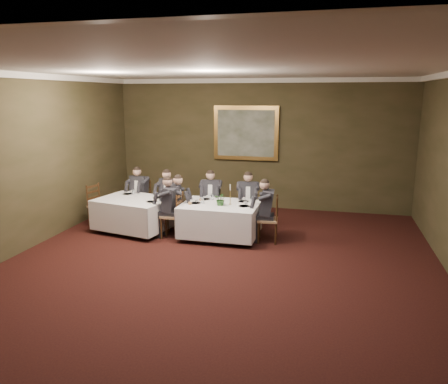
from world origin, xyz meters
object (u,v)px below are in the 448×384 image
at_px(chair_main_backright, 248,216).
at_px(candlestick, 230,197).
at_px(table_second, 134,212).
at_px(chair_sec_endleft, 100,214).
at_px(diner_sec_endright, 172,214).
at_px(chair_sec_backright, 170,213).
at_px(diner_sec_backleft, 140,200).
at_px(chair_main_endright, 268,229).
at_px(diner_main_backright, 248,207).
at_px(chair_main_backleft, 211,214).
at_px(chair_main_endleft, 175,222).
at_px(diner_main_endleft, 175,212).
at_px(table_main, 220,218).
at_px(diner_main_backleft, 211,205).
at_px(centerpiece, 221,199).
at_px(chair_sec_backleft, 141,209).
at_px(diner_sec_backright, 170,203).
at_px(diner_main_endright, 268,218).
at_px(painting, 246,133).
at_px(chair_sec_endright, 173,224).

height_order(chair_main_backright, candlestick, candlestick).
relative_size(table_second, chair_sec_endleft, 1.83).
bearing_deg(diner_sec_endright, chair_sec_backright, 23.81).
bearing_deg(diner_sec_backleft, chair_main_endright, 173.84).
xyz_separation_m(diner_main_backright, chair_sec_backright, (-1.89, -0.12, -0.23)).
height_order(chair_main_backleft, diner_sec_endright, diner_sec_endright).
xyz_separation_m(chair_main_endleft, diner_main_endleft, (0.01, 0.00, 0.23)).
relative_size(chair_sec_backright, chair_sec_endleft, 1.00).
xyz_separation_m(diner_main_endleft, diner_sec_backleft, (-1.25, 0.88, 0.00)).
distance_m(chair_main_endleft, chair_sec_backright, 0.82).
bearing_deg(table_main, diner_main_endleft, 179.70).
relative_size(diner_main_backleft, centerpiece, 4.49).
relative_size(chair_main_endleft, chair_sec_backleft, 1.00).
bearing_deg(diner_sec_backright, diner_sec_endright, 131.40).
relative_size(diner_main_backleft, chair_sec_backleft, 1.35).
bearing_deg(table_second, diner_sec_backleft, 106.40).
distance_m(chair_main_endleft, diner_main_endleft, 0.23).
bearing_deg(chair_sec_endleft, candlestick, 102.78).
bearing_deg(diner_main_endright, centerpiece, 90.95).
distance_m(table_second, centerpiece, 2.13).
bearing_deg(diner_sec_backright, chair_sec_endleft, 35.50).
distance_m(chair_main_endleft, painting, 3.49).
bearing_deg(chair_main_backleft, chair_main_backright, 172.41).
bearing_deg(diner_main_endleft, diner_sec_endright, -11.33).
bearing_deg(chair_sec_backleft, diner_main_endright, 173.58).
xyz_separation_m(diner_main_endleft, diner_sec_backright, (-0.40, 0.71, 0.00)).
height_order(diner_sec_endright, candlestick, diner_sec_endright).
height_order(diner_main_backright, diner_main_endright, same).
bearing_deg(diner_sec_backleft, table_main, 167.60).
bearing_deg(table_main, candlestick, 5.44).
relative_size(table_main, chair_sec_backright, 1.67).
distance_m(chair_sec_endright, candlestick, 1.42).
bearing_deg(diner_sec_backleft, diner_sec_backright, 177.24).
bearing_deg(chair_main_backleft, diner_main_backright, 171.68).
height_order(centerpiece, painting, painting).
bearing_deg(chair_sec_backright, chair_main_endleft, 135.90).
relative_size(diner_main_endleft, painting, 0.76).
relative_size(table_main, diner_sec_endright, 1.25).
relative_size(diner_sec_backleft, chair_sec_endleft, 1.35).
xyz_separation_m(chair_sec_backright, centerpiece, (1.49, -0.85, 0.63)).
xyz_separation_m(table_second, chair_sec_endleft, (-1.00, 0.20, -0.17)).
bearing_deg(chair_main_endleft, centerpiece, 72.10).
xyz_separation_m(chair_sec_backleft, centerpiece, (2.34, -1.02, 0.63)).
bearing_deg(table_second, candlestick, 0.57).
bearing_deg(centerpiece, chair_sec_backleft, 156.47).
xyz_separation_m(table_main, chair_sec_endleft, (-3.03, 0.20, -0.17)).
distance_m(chair_sec_endleft, painting, 4.38).
bearing_deg(diner_main_backright, diner_sec_backright, -6.76).
height_order(table_main, chair_main_backright, chair_main_backright).
height_order(chair_sec_endright, centerpiece, centerpiece).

